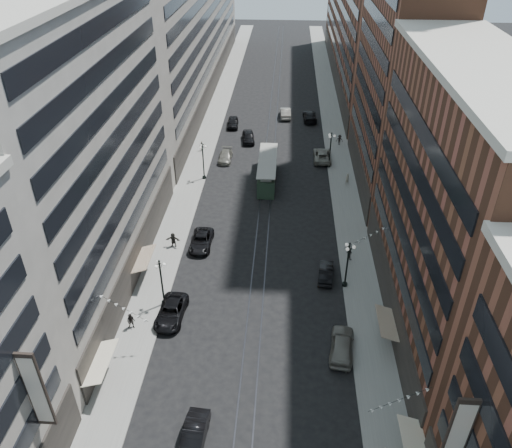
% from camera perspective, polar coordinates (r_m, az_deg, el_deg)
% --- Properties ---
extents(ground, '(220.00, 220.00, 0.00)m').
position_cam_1_polar(ground, '(77.20, 1.44, 6.69)').
color(ground, black).
rests_on(ground, ground).
extents(sidewalk_west, '(4.00, 180.00, 0.15)m').
position_cam_1_polar(sidewalk_west, '(87.22, -5.63, 9.84)').
color(sidewalk_west, gray).
rests_on(sidewalk_west, ground).
extents(sidewalk_east, '(4.00, 180.00, 0.15)m').
position_cam_1_polar(sidewalk_east, '(86.63, 9.11, 9.40)').
color(sidewalk_east, gray).
rests_on(sidewalk_east, ground).
extents(rail_west, '(0.12, 180.00, 0.02)m').
position_cam_1_polar(rail_west, '(86.28, 1.25, 9.67)').
color(rail_west, '#2D2D33').
rests_on(rail_west, ground).
extents(rail_east, '(0.12, 180.00, 0.02)m').
position_cam_1_polar(rail_east, '(86.24, 2.19, 9.65)').
color(rail_east, '#2D2D33').
rests_on(rail_east, ground).
extents(building_west_mid, '(8.00, 36.00, 28.00)m').
position_cam_1_polar(building_west_mid, '(50.60, -19.45, 7.42)').
color(building_west_mid, '#AAA296').
rests_on(building_west_mid, ground).
extents(building_west_far, '(8.00, 90.00, 26.00)m').
position_cam_1_polar(building_west_far, '(108.95, -7.26, 21.61)').
color(building_west_far, '#AAA296').
rests_on(building_west_far, ground).
extents(building_east_mid, '(8.00, 30.00, 24.00)m').
position_cam_1_polar(building_east_mid, '(45.72, 21.71, 1.22)').
color(building_east_mid, brown).
rests_on(building_east_mid, ground).
extents(building_east_tower, '(8.00, 26.00, 42.00)m').
position_cam_1_polar(building_east_tower, '(68.02, 17.02, 20.49)').
color(building_east_tower, brown).
rests_on(building_east_tower, ground).
extents(building_east_far, '(8.00, 72.00, 24.00)m').
position_cam_1_polar(building_east_far, '(117.15, 11.48, 21.56)').
color(building_east_far, brown).
rests_on(building_east_far, ground).
extents(lamppost_sw_far, '(1.03, 1.14, 5.52)m').
position_cam_1_polar(lamppost_sw_far, '(49.88, -10.74, -6.43)').
color(lamppost_sw_far, black).
rests_on(lamppost_sw_far, sidewalk_west).
extents(lamppost_sw_mid, '(1.03, 1.14, 5.52)m').
position_cam_1_polar(lamppost_sw_mid, '(72.24, -6.06, 7.29)').
color(lamppost_sw_mid, black).
rests_on(lamppost_sw_mid, sidewalk_west).
extents(lamppost_se_far, '(1.03, 1.14, 5.52)m').
position_cam_1_polar(lamppost_se_far, '(52.10, 10.40, -4.43)').
color(lamppost_se_far, black).
rests_on(lamppost_se_far, sidewalk_east).
extents(lamppost_se_mid, '(1.03, 1.14, 5.52)m').
position_cam_1_polar(lamppost_se_mid, '(76.14, 8.49, 8.52)').
color(lamppost_se_mid, black).
rests_on(lamppost_se_mid, sidewalk_east).
extents(streetcar, '(2.58, 11.67, 3.23)m').
position_cam_1_polar(streetcar, '(72.38, 1.31, 6.11)').
color(streetcar, '#263D2C').
rests_on(streetcar, ground).
extents(car_2, '(2.76, 5.54, 1.51)m').
position_cam_1_polar(car_2, '(49.88, -9.67, -9.87)').
color(car_2, black).
rests_on(car_2, ground).
extents(car_4, '(2.74, 5.41, 1.76)m').
position_cam_1_polar(car_4, '(46.63, 9.80, -13.46)').
color(car_4, slate).
rests_on(car_4, ground).
extents(car_5, '(2.00, 4.90, 1.58)m').
position_cam_1_polar(car_5, '(40.66, -7.16, -23.04)').
color(car_5, black).
rests_on(car_5, ground).
extents(pedestrian_2, '(0.82, 0.45, 1.69)m').
position_cam_1_polar(pedestrian_2, '(49.36, -14.09, -10.73)').
color(pedestrian_2, black).
rests_on(pedestrian_2, sidewalk_west).
extents(car_7, '(2.46, 5.26, 1.46)m').
position_cam_1_polar(car_7, '(58.93, -6.26, -1.92)').
color(car_7, black).
rests_on(car_7, ground).
extents(car_8, '(1.99, 4.82, 1.40)m').
position_cam_1_polar(car_8, '(78.65, -3.51, 7.73)').
color(car_8, '#646359').
rests_on(car_8, ground).
extents(car_9, '(2.18, 4.84, 1.62)m').
position_cam_1_polar(car_9, '(91.20, -2.67, 11.52)').
color(car_9, black).
rests_on(car_9, ground).
extents(car_10, '(1.93, 4.41, 1.41)m').
position_cam_1_polar(car_10, '(54.40, 7.98, -5.51)').
color(car_10, black).
rests_on(car_10, ground).
extents(car_11, '(2.70, 5.81, 1.61)m').
position_cam_1_polar(car_11, '(79.24, 7.57, 7.79)').
color(car_11, gray).
rests_on(car_11, ground).
extents(car_12, '(2.62, 5.93, 1.69)m').
position_cam_1_polar(car_12, '(94.47, 6.16, 12.18)').
color(car_12, black).
rests_on(car_12, ground).
extents(car_13, '(2.54, 5.09, 1.67)m').
position_cam_1_polar(car_13, '(85.05, -0.90, 9.92)').
color(car_13, black).
rests_on(car_13, ground).
extents(car_14, '(2.07, 5.29, 1.72)m').
position_cam_1_polar(car_14, '(95.57, 3.39, 12.57)').
color(car_14, gray).
rests_on(car_14, ground).
extents(pedestrian_5, '(1.70, 0.60, 1.80)m').
position_cam_1_polar(pedestrian_5, '(58.99, -9.44, -1.79)').
color(pedestrian_5, black).
rests_on(pedestrian_5, sidewalk_west).
extents(pedestrian_6, '(1.01, 0.69, 1.57)m').
position_cam_1_polar(pedestrian_6, '(81.91, -6.19, 8.86)').
color(pedestrian_6, '#A89E8B').
rests_on(pedestrian_6, sidewalk_west).
extents(pedestrian_7, '(0.83, 0.75, 1.51)m').
position_cam_1_polar(pedestrian_7, '(57.25, 10.60, -3.32)').
color(pedestrian_7, black).
rests_on(pedestrian_7, sidewalk_east).
extents(pedestrian_8, '(0.71, 0.61, 1.65)m').
position_cam_1_polar(pedestrian_8, '(72.38, 10.37, 5.09)').
color(pedestrian_8, gray).
rests_on(pedestrian_8, sidewalk_east).
extents(pedestrian_9, '(1.14, 0.47, 1.76)m').
position_cam_1_polar(pedestrian_9, '(84.57, 9.52, 9.47)').
color(pedestrian_9, black).
rests_on(pedestrian_9, sidewalk_east).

